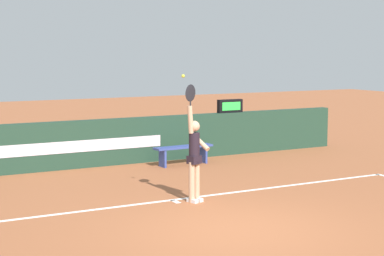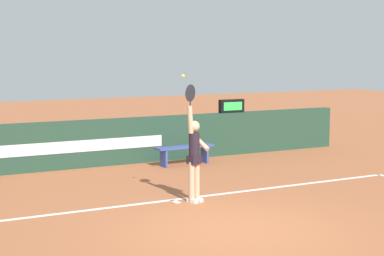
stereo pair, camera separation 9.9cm
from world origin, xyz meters
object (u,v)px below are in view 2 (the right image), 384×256
at_px(speed_display, 232,106).
at_px(tennis_player, 194,154).
at_px(courtside_bench_near, 185,150).
at_px(tennis_ball, 183,76).

distance_m(speed_display, tennis_player, 6.02).
height_order(tennis_player, courtside_bench_near, tennis_player).
relative_size(speed_display, tennis_ball, 11.24).
xyz_separation_m(tennis_player, courtside_bench_near, (1.72, 3.79, -0.59)).
bearing_deg(tennis_ball, speed_display, 49.54).
relative_size(speed_display, tennis_player, 0.33).
distance_m(speed_display, courtside_bench_near, 2.44).
height_order(speed_display, courtside_bench_near, speed_display).
bearing_deg(courtside_bench_near, tennis_ball, -117.45).
xyz_separation_m(speed_display, tennis_ball, (-3.93, -4.61, 1.10)).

